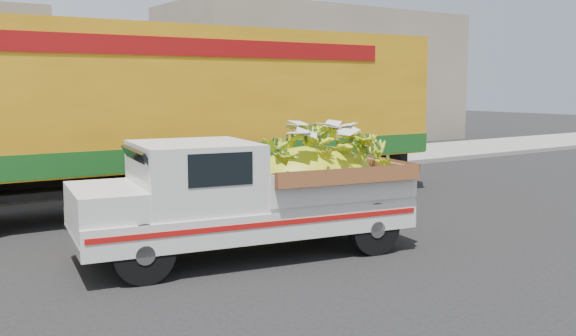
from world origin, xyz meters
TOP-DOWN VIEW (x-y plane):
  - ground at (0.00, 0.00)m, footprint 100.00×100.00m
  - curb at (0.00, 6.94)m, footprint 60.00×0.25m
  - sidewalk at (0.00, 9.04)m, footprint 60.00×4.00m
  - building_right at (14.00, 15.94)m, footprint 14.00×6.00m
  - pickup_truck at (1.02, 0.13)m, footprint 5.33×2.69m
  - semi_trailer at (1.75, 4.49)m, footprint 12.03×3.04m

SIDE VIEW (x-z plane):
  - ground at x=0.00m, z-range 0.00..0.00m
  - sidewalk at x=0.00m, z-range 0.00..0.14m
  - curb at x=0.00m, z-range 0.00..0.15m
  - pickup_truck at x=1.02m, z-range 0.07..1.85m
  - semi_trailer at x=1.75m, z-range 0.22..4.02m
  - building_right at x=14.00m, z-range 0.00..6.00m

